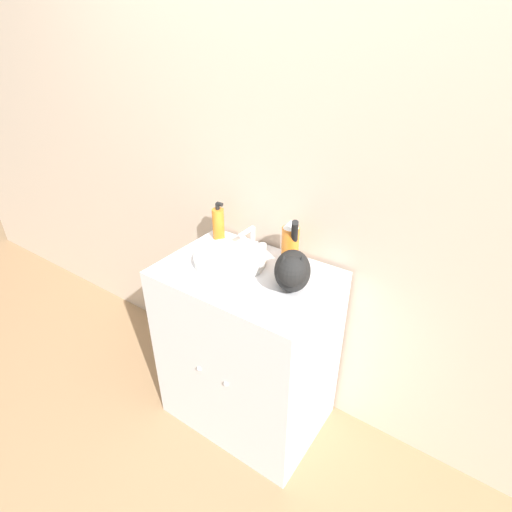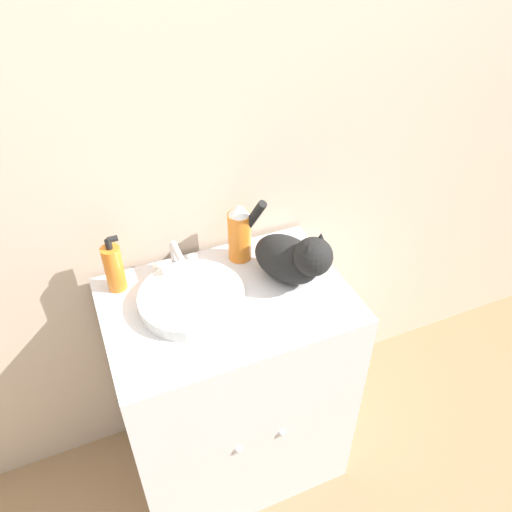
{
  "view_description": "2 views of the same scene",
  "coord_description": "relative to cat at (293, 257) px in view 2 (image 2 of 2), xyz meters",
  "views": [
    {
      "loc": [
        0.84,
        -0.89,
        1.77
      ],
      "look_at": [
        0.07,
        0.23,
        0.98
      ],
      "focal_mm": 28.0,
      "sensor_mm": 36.0,
      "label": 1
    },
    {
      "loc": [
        -0.34,
        -0.79,
        1.9
      ],
      "look_at": [
        0.09,
        0.25,
        1.01
      ],
      "focal_mm": 35.0,
      "sensor_mm": 36.0,
      "label": 2
    }
  ],
  "objects": [
    {
      "name": "ground_plane",
      "position": [
        -0.22,
        -0.26,
        -0.95
      ],
      "size": [
        8.0,
        8.0,
        0.0
      ],
      "primitive_type": "plane",
      "color": "#997551"
    },
    {
      "name": "wall_back",
      "position": [
        -0.22,
        0.3,
        0.3
      ],
      "size": [
        6.0,
        0.05,
        2.5
      ],
      "color": "#C6B29E",
      "rests_on": "ground_plane"
    },
    {
      "name": "vanity_cabinet",
      "position": [
        -0.22,
        -0.0,
        -0.52
      ],
      "size": [
        0.74,
        0.53,
        0.87
      ],
      "color": "silver",
      "rests_on": "ground_plane"
    },
    {
      "name": "sink_basin",
      "position": [
        -0.32,
        0.02,
        -0.07
      ],
      "size": [
        0.32,
        0.32,
        0.04
      ],
      "color": "silver",
      "rests_on": "vanity_cabinet"
    },
    {
      "name": "faucet",
      "position": [
        -0.32,
        0.18,
        -0.04
      ],
      "size": [
        0.15,
        0.11,
        0.11
      ],
      "color": "silver",
      "rests_on": "vanity_cabinet"
    },
    {
      "name": "cat",
      "position": [
        0.0,
        0.0,
        0.0
      ],
      "size": [
        0.24,
        0.35,
        0.24
      ],
      "rotation": [
        0.0,
        0.0,
        -1.08
      ],
      "color": "black",
      "rests_on": "vanity_cabinet"
    },
    {
      "name": "soap_bottle",
      "position": [
        -0.51,
        0.17,
        -0.01
      ],
      "size": [
        0.06,
        0.06,
        0.19
      ],
      "color": "orange",
      "rests_on": "vanity_cabinet"
    },
    {
      "name": "spray_bottle",
      "position": [
        -0.11,
        0.17,
        0.01
      ],
      "size": [
        0.08,
        0.08,
        0.21
      ],
      "color": "orange",
      "rests_on": "vanity_cabinet"
    }
  ]
}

